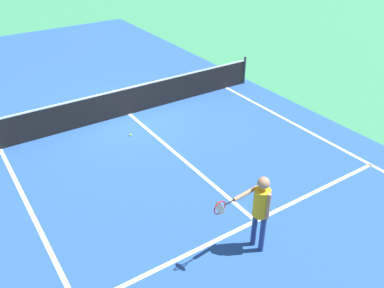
# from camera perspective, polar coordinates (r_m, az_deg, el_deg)

# --- Properties ---
(ground_plane) EXTENTS (60.00, 60.00, 0.00)m
(ground_plane) POSITION_cam_1_polar(r_m,az_deg,el_deg) (13.85, -8.77, 4.16)
(ground_plane) COLOR #337F51
(court_surface_inbounds) EXTENTS (10.62, 24.40, 0.00)m
(court_surface_inbounds) POSITION_cam_1_polar(r_m,az_deg,el_deg) (13.85, -8.77, 4.17)
(court_surface_inbounds) COLOR #234C93
(court_surface_inbounds) RESTS_ON ground_plane
(line_sideline_right) EXTENTS (0.10, 11.89, 0.01)m
(line_sideline_right) POSITION_cam_1_polar(r_m,az_deg,el_deg) (12.24, 22.09, -1.71)
(line_sideline_right) COLOR white
(line_sideline_right) RESTS_ON ground_plane
(line_service_near) EXTENTS (8.22, 0.10, 0.01)m
(line_service_near) POSITION_cam_1_polar(r_m,az_deg,el_deg) (9.33, 8.94, -10.61)
(line_service_near) COLOR white
(line_service_near) RESTS_ON ground_plane
(line_center_service) EXTENTS (0.10, 6.40, 0.01)m
(line_center_service) POSITION_cam_1_polar(r_m,az_deg,el_deg) (11.37, -1.72, -1.79)
(line_center_service) COLOR white
(line_center_service) RESTS_ON ground_plane
(net) EXTENTS (10.01, 0.09, 1.07)m
(net) POSITION_cam_1_polar(r_m,az_deg,el_deg) (13.64, -8.93, 6.02)
(net) COLOR #33383D
(net) RESTS_ON ground_plane
(player_near) EXTENTS (1.25, 0.42, 1.75)m
(player_near) POSITION_cam_1_polar(r_m,az_deg,el_deg) (8.00, 9.51, -8.56)
(player_near) COLOR navy
(player_near) RESTS_ON ground_plane
(tennis_ball_near_net) EXTENTS (0.07, 0.07, 0.07)m
(tennis_ball_near_net) POSITION_cam_1_polar(r_m,az_deg,el_deg) (12.50, -8.63, 1.27)
(tennis_ball_near_net) COLOR #CCE033
(tennis_ball_near_net) RESTS_ON ground_plane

